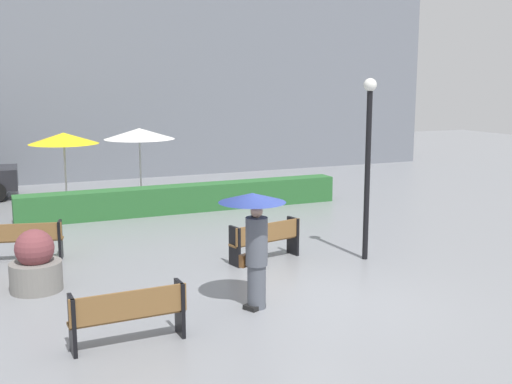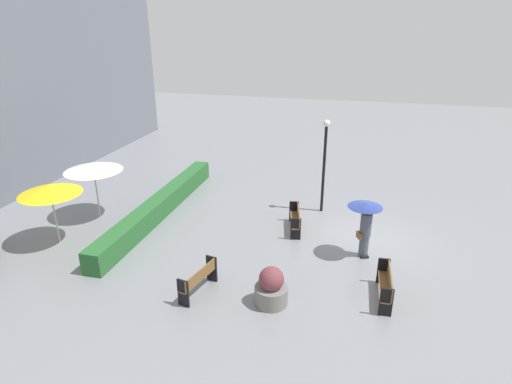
{
  "view_description": "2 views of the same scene",
  "coord_description": "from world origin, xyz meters",
  "views": [
    {
      "loc": [
        -5.18,
        -9.46,
        3.9
      ],
      "look_at": [
        0.72,
        4.09,
        1.27
      ],
      "focal_mm": 44.22,
      "sensor_mm": 36.0,
      "label": 1
    },
    {
      "loc": [
        -14.45,
        0.41,
        7.6
      ],
      "look_at": [
        -0.07,
        4.16,
        1.6
      ],
      "focal_mm": 29.98,
      "sensor_mm": 36.0,
      "label": 2
    }
  ],
  "objects": [
    {
      "name": "pedestrian_with_umbrella",
      "position": [
        -1.04,
        0.13,
        1.4
      ],
      "size": [
        1.16,
        1.16,
        2.02
      ],
      "color": "#4C515B",
      "rests_on": "ground"
    },
    {
      "name": "bench_mid_center",
      "position": [
        0.34,
        2.67,
        0.5
      ],
      "size": [
        1.73,
        0.71,
        0.86
      ],
      "color": "brown",
      "rests_on": "ground"
    },
    {
      "name": "patio_umbrella_yellow",
      "position": [
        -2.86,
        10.88,
        2.11
      ],
      "size": [
        2.15,
        2.15,
        2.29
      ],
      "color": "silver",
      "rests_on": "ground"
    },
    {
      "name": "lamp_post",
      "position": [
        2.4,
        1.91,
        2.41
      ],
      "size": [
        0.28,
        0.28,
        3.94
      ],
      "color": "black",
      "rests_on": "ground"
    },
    {
      "name": "ground_plane",
      "position": [
        0.0,
        0.0,
        0.0
      ],
      "size": [
        60.0,
        60.0,
        0.0
      ],
      "primitive_type": "plane",
      "color": "gray"
    },
    {
      "name": "bench_far_left",
      "position": [
        -4.48,
        4.75,
        0.5
      ],
      "size": [
        1.61,
        0.7,
        0.85
      ],
      "color": "brown",
      "rests_on": "ground"
    },
    {
      "name": "planter_pot",
      "position": [
        -4.43,
        2.57,
        0.5
      ],
      "size": [
        0.96,
        0.96,
        1.18
      ],
      "color": "slate",
      "rests_on": "ground"
    },
    {
      "name": "bench_near_left",
      "position": [
        -3.38,
        -0.6,
        0.51
      ],
      "size": [
        1.74,
        0.41,
        0.87
      ],
      "color": "brown",
      "rests_on": "ground"
    },
    {
      "name": "hedge_strip",
      "position": [
        0.3,
        8.4,
        0.4
      ],
      "size": [
        9.73,
        0.7,
        0.8
      ],
      "primitive_type": "cube",
      "color": "#28602D",
      "rests_on": "ground"
    },
    {
      "name": "patio_umbrella_white",
      "position": [
        -0.5,
        10.75,
        2.18
      ],
      "size": [
        2.28,
        2.28,
        2.36
      ],
      "color": "silver",
      "rests_on": "ground"
    }
  ]
}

